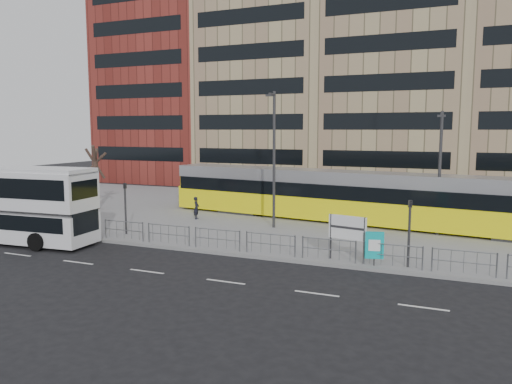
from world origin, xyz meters
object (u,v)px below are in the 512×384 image
at_px(pedestrian, 196,208).
at_px(lamp_post_east, 440,168).
at_px(ad_panel, 374,246).
at_px(tram, 365,198).
at_px(traffic_light_east, 409,225).
at_px(station_sign, 347,230).
at_px(traffic_light_west, 125,202).
at_px(bare_tree, 94,144).
at_px(lamp_post_west, 274,155).
at_px(double_decker_bus, 6,202).

height_order(pedestrian, lamp_post_east, lamp_post_east).
bearing_deg(ad_panel, pedestrian, 136.83).
distance_m(tram, traffic_light_east, 10.60).
height_order(station_sign, traffic_light_west, traffic_light_west).
xyz_separation_m(station_sign, pedestrian, (-12.28, 7.13, -0.74)).
xyz_separation_m(station_sign, ad_panel, (1.35, -0.32, -0.59)).
bearing_deg(bare_tree, lamp_post_west, -6.37).
height_order(traffic_light_west, bare_tree, bare_tree).
bearing_deg(tram, bare_tree, -167.18).
height_order(pedestrian, bare_tree, bare_tree).
distance_m(station_sign, lamp_post_west, 9.39).
xyz_separation_m(tram, traffic_light_east, (3.86, -9.87, 0.23)).
xyz_separation_m(tram, ad_panel, (2.38, -10.23, -0.80)).
distance_m(station_sign, ad_panel, 1.51).
bearing_deg(lamp_post_east, bare_tree, 179.93).
relative_size(double_decker_bus, pedestrian, 6.99).
xyz_separation_m(tram, traffic_light_west, (-12.66, -8.88, 0.23)).
bearing_deg(pedestrian, station_sign, -134.10).
bearing_deg(traffic_light_east, station_sign, 158.73).
relative_size(station_sign, traffic_light_east, 0.71).
relative_size(double_decker_bus, station_sign, 4.98).
height_order(station_sign, lamp_post_east, lamp_post_east).
xyz_separation_m(double_decker_bus, station_sign, (19.03, 2.80, -0.66)).
bearing_deg(ad_panel, traffic_light_west, 160.33).
bearing_deg(lamp_post_west, traffic_light_west, -144.83).
bearing_deg(station_sign, lamp_post_west, 145.51).
distance_m(station_sign, bare_tree, 23.64).
height_order(double_decker_bus, lamp_post_west, lamp_post_west).
height_order(ad_panel, lamp_post_east, lamp_post_east).
relative_size(ad_panel, pedestrian, 1.02).
bearing_deg(pedestrian, lamp_post_west, -111.35).
bearing_deg(double_decker_bus, station_sign, 4.43).
distance_m(ad_panel, pedestrian, 15.53).
bearing_deg(pedestrian, lamp_post_east, -100.61).
height_order(traffic_light_east, lamp_post_west, lamp_post_west).
distance_m(pedestrian, traffic_light_west, 6.36).
distance_m(tram, bare_tree, 21.23).
height_order(traffic_light_west, lamp_post_west, lamp_post_west).
relative_size(pedestrian, bare_tree, 0.22).
bearing_deg(double_decker_bus, ad_panel, 3.01).
distance_m(lamp_post_west, lamp_post_east, 10.01).
height_order(tram, ad_panel, tram).
relative_size(ad_panel, bare_tree, 0.22).
distance_m(ad_panel, traffic_light_west, 15.13).
height_order(double_decker_bus, pedestrian, double_decker_bus).
bearing_deg(station_sign, double_decker_bus, -160.35).
bearing_deg(tram, ad_panel, -69.09).
distance_m(double_decker_bus, traffic_light_east, 22.04).
height_order(station_sign, bare_tree, bare_tree).
relative_size(ad_panel, lamp_post_west, 0.19).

